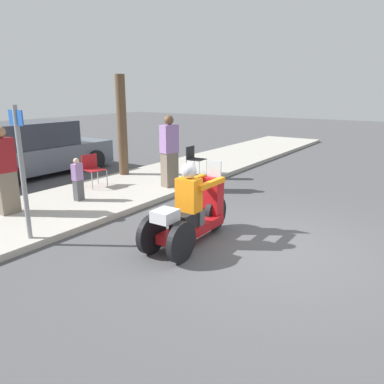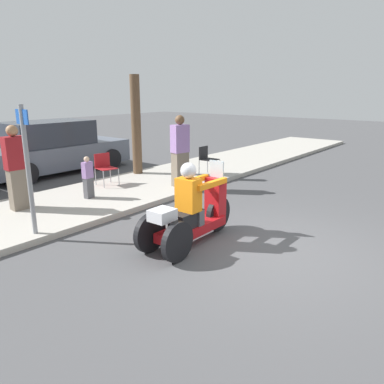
{
  "view_description": "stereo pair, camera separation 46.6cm",
  "coord_description": "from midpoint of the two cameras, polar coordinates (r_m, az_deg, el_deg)",
  "views": [
    {
      "loc": [
        -5.43,
        -2.14,
        2.53
      ],
      "look_at": [
        -0.48,
        1.23,
        0.9
      ],
      "focal_mm": 35.0,
      "sensor_mm": 36.0,
      "label": 1
    },
    {
      "loc": [
        -5.16,
        -2.51,
        2.53
      ],
      "look_at": [
        -0.48,
        1.23,
        0.9
      ],
      "focal_mm": 35.0,
      "sensor_mm": 36.0,
      "label": 2
    }
  ],
  "objects": [
    {
      "name": "tree_trunk",
      "position": [
        11.18,
        -11.83,
        9.85
      ],
      "size": [
        0.28,
        0.28,
        2.86
      ],
      "color": "brown",
      "rests_on": "sidewalk_strip"
    },
    {
      "name": "street_sign",
      "position": [
        6.71,
        -26.33,
        3.23
      ],
      "size": [
        0.08,
        0.36,
        2.2
      ],
      "color": "gray",
      "rests_on": "sidewalk_strip"
    },
    {
      "name": "ground_plane",
      "position": [
        6.31,
        9.74,
        -8.65
      ],
      "size": [
        60.0,
        60.0,
        0.0
      ],
      "primitive_type": "plane",
      "color": "#4C4C4F"
    },
    {
      "name": "motorcycle_trike",
      "position": [
        6.3,
        -2.18,
        -3.46
      ],
      "size": [
        2.13,
        0.68,
        1.41
      ],
      "color": "black",
      "rests_on": "ground"
    },
    {
      "name": "sidewalk_strip",
      "position": [
        9.06,
        -17.66,
        -1.35
      ],
      "size": [
        28.0,
        2.8,
        0.12
      ],
      "color": "#B2ADA3",
      "rests_on": "ground"
    },
    {
      "name": "parked_car_lot_center",
      "position": [
        12.56,
        -23.76,
        5.81
      ],
      "size": [
        4.61,
        1.98,
        1.63
      ],
      "color": "slate",
      "rests_on": "ground"
    },
    {
      "name": "folding_chair_set_back",
      "position": [
        11.1,
        -0.94,
        5.31
      ],
      "size": [
        0.48,
        0.48,
        0.82
      ],
      "color": "#A5A8AD",
      "rests_on": "sidewalk_strip"
    },
    {
      "name": "spectator_by_tree",
      "position": [
        9.6,
        -4.87,
        5.97
      ],
      "size": [
        0.48,
        0.34,
        1.82
      ],
      "color": "#726656",
      "rests_on": "sidewalk_strip"
    },
    {
      "name": "spectator_mid_group",
      "position": [
        8.83,
        -18.48,
        1.72
      ],
      "size": [
        0.25,
        0.16,
        0.97
      ],
      "color": "#515156",
      "rests_on": "sidewalk_strip"
    },
    {
      "name": "spectator_with_child",
      "position": [
        8.38,
        -28.09,
        2.64
      ],
      "size": [
        0.43,
        0.28,
        1.75
      ],
      "color": "#726656",
      "rests_on": "sidewalk_strip"
    },
    {
      "name": "folding_chair_curbside",
      "position": [
        10.03,
        -16.27,
        3.65
      ],
      "size": [
        0.53,
        0.53,
        0.82
      ],
      "color": "#A5A8AD",
      "rests_on": "sidewalk_strip"
    }
  ]
}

